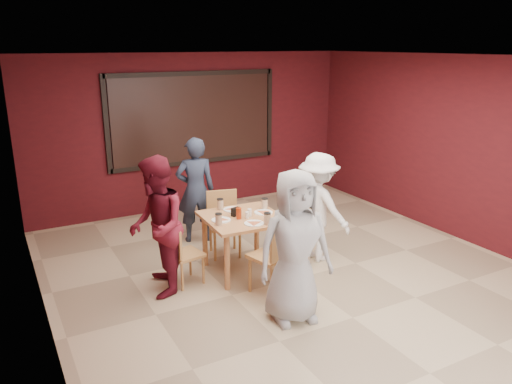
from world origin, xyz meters
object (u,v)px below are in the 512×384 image
chair_left (181,252)px  chair_back (224,219)px  diner_front (295,247)px  diner_left (157,227)px  chair_right (296,224)px  diner_right (318,207)px  chair_front (277,253)px  dining_table (243,223)px  diner_back (196,190)px

chair_left → chair_back: bearing=36.4°
chair_back → diner_front: bearing=-92.8°
chair_back → diner_left: 1.44m
chair_right → diner_right: diner_right is taller
diner_right → chair_front: bearing=103.1°
dining_table → diner_left: diner_left is taller
dining_table → diner_right: bearing=-6.8°
chair_front → diner_back: (-0.18, 2.11, 0.26)m
chair_back → chair_front: bearing=-89.4°
dining_table → chair_back: bearing=86.6°
diner_left → dining_table: bearing=106.9°
dining_table → chair_right: chair_right is taller
chair_back → chair_right: bearing=-43.9°
chair_back → diner_back: diner_back is taller
chair_front → diner_left: 1.47m
diner_back → dining_table: bearing=109.4°
diner_front → diner_back: diner_front is taller
diner_right → diner_left: bearing=68.9°
chair_left → diner_back: size_ratio=0.49×
dining_table → diner_front: bearing=-92.4°
diner_front → diner_right: (1.17, 1.20, -0.09)m
diner_back → diner_left: 1.71m
chair_back → diner_left: diner_left is taller
chair_back → diner_right: bearing=-37.5°
chair_left → chair_front: bearing=-41.3°
dining_table → diner_left: size_ratio=0.60×
dining_table → diner_front: 1.35m
chair_left → diner_back: diner_back is taller
chair_front → chair_left: chair_front is taller
chair_front → chair_back: 1.47m
dining_table → diner_front: (-0.06, -1.33, 0.17)m
diner_back → diner_left: bearing=66.5°
dining_table → chair_left: 0.89m
chair_right → diner_left: bearing=179.4°
chair_back → diner_back: size_ratio=0.56×
diner_left → diner_front: bearing=55.8°
diner_front → diner_left: 1.71m
chair_left → diner_back: (0.74, 1.30, 0.36)m
chair_front → diner_left: size_ratio=0.57×
chair_right → diner_left: 2.00m
chair_left → chair_right: bearing=-2.5°
chair_back → chair_left: (-0.90, -0.66, -0.07)m
diner_front → diner_right: diner_front is taller
chair_back → diner_back: (-0.16, 0.64, 0.29)m
chair_front → diner_front: size_ratio=0.57×
chair_back → diner_front: diner_front is taller
diner_left → diner_back: bearing=158.0°
dining_table → chair_front: chair_front is taller
diner_left → chair_front: bearing=73.9°
chair_left → diner_front: 1.63m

